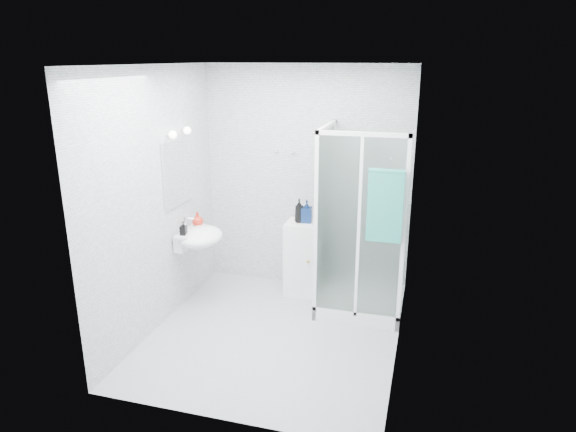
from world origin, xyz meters
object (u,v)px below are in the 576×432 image
(shampoo_bottle_b, at_px, (307,211))
(soap_dispenser_orange, at_px, (198,219))
(soap_dispenser_black, at_px, (183,228))
(storage_cabinet, at_px, (302,258))
(shower_enclosure, at_px, (354,272))
(shampoo_bottle_a, at_px, (299,211))
(wall_basin, at_px, (199,237))
(hand_towel, at_px, (385,204))

(shampoo_bottle_b, height_order, soap_dispenser_orange, shampoo_bottle_b)
(soap_dispenser_black, bearing_deg, storage_cabinet, 33.36)
(shower_enclosure, height_order, shampoo_bottle_a, shower_enclosure)
(shampoo_bottle_b, bearing_deg, soap_dispenser_black, -146.81)
(wall_basin, bearing_deg, hand_towel, -2.46)
(shower_enclosure, distance_m, soap_dispenser_black, 1.88)
(soap_dispenser_orange, distance_m, soap_dispenser_black, 0.31)
(shower_enclosure, height_order, wall_basin, shower_enclosure)
(hand_towel, distance_m, shampoo_bottle_a, 1.24)
(shower_enclosure, bearing_deg, wall_basin, -169.19)
(shampoo_bottle_a, relative_size, shampoo_bottle_b, 1.06)
(wall_basin, xyz_separation_m, soap_dispenser_black, (-0.09, -0.16, 0.14))
(wall_basin, bearing_deg, shampoo_bottle_b, 29.50)
(hand_towel, bearing_deg, shampoo_bottle_a, 146.72)
(soap_dispenser_black, bearing_deg, shampoo_bottle_a, 34.19)
(storage_cabinet, bearing_deg, soap_dispenser_black, -147.05)
(storage_cabinet, xyz_separation_m, soap_dispenser_black, (-1.11, -0.73, 0.50))
(wall_basin, xyz_separation_m, storage_cabinet, (1.01, 0.57, -0.36))
(hand_towel, bearing_deg, shower_enclosure, 128.92)
(wall_basin, bearing_deg, shampoo_bottle_a, 30.38)
(wall_basin, distance_m, storage_cabinet, 1.22)
(shampoo_bottle_a, height_order, soap_dispenser_black, shampoo_bottle_a)
(hand_towel, relative_size, shampoo_bottle_a, 2.64)
(hand_towel, relative_size, soap_dispenser_orange, 4.50)
(hand_towel, xyz_separation_m, shampoo_bottle_a, (-1.00, 0.66, -0.33))
(shower_enclosure, relative_size, hand_towel, 2.81)
(shampoo_bottle_a, xyz_separation_m, soap_dispenser_orange, (-1.06, -0.41, -0.06))
(shower_enclosure, distance_m, storage_cabinet, 0.69)
(shampoo_bottle_b, bearing_deg, shower_enclosure, -25.30)
(shampoo_bottle_b, bearing_deg, hand_towel, -36.57)
(shampoo_bottle_b, xyz_separation_m, soap_dispenser_orange, (-1.14, -0.44, -0.06))
(shower_enclosure, height_order, hand_towel, shower_enclosure)
(shower_enclosure, relative_size, soap_dispenser_black, 13.81)
(wall_basin, relative_size, soap_dispenser_black, 3.87)
(soap_dispenser_orange, relative_size, soap_dispenser_black, 1.09)
(shampoo_bottle_b, distance_m, soap_dispenser_orange, 1.22)
(shower_enclosure, bearing_deg, hand_towel, -51.08)
(shower_enclosure, distance_m, hand_towel, 1.03)
(storage_cabinet, bearing_deg, hand_towel, -34.67)
(storage_cabinet, relative_size, hand_towel, 1.22)
(storage_cabinet, distance_m, soap_dispenser_orange, 1.27)
(shampoo_bottle_a, bearing_deg, soap_dispenser_black, -145.81)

